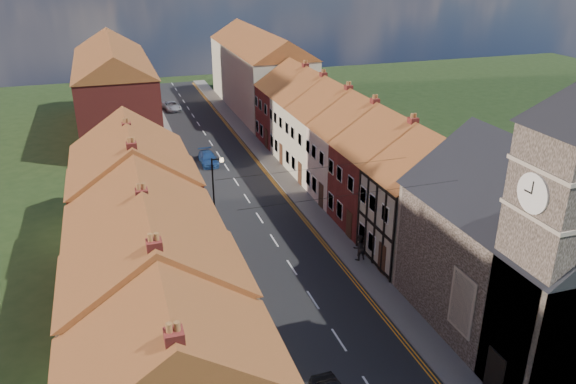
{
  "coord_description": "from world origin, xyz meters",
  "views": [
    {
      "loc": [
        -10.37,
        -16.66,
        19.26
      ],
      "look_at": [
        1.21,
        18.49,
        3.5
      ],
      "focal_mm": 35.0,
      "sensor_mm": 36.0,
      "label": 1
    }
  ],
  "objects_px": {
    "pedestrian_left": "(236,303)",
    "pedestrian_right": "(359,247)",
    "church": "(534,240)",
    "lamppost": "(215,192)",
    "car_far": "(208,158)",
    "car_distant": "(172,106)"
  },
  "relations": [
    {
      "from": "pedestrian_left",
      "to": "church",
      "type": "bearing_deg",
      "value": -38.96
    },
    {
      "from": "pedestrian_left",
      "to": "pedestrian_right",
      "type": "relative_size",
      "value": 0.98
    },
    {
      "from": "car_far",
      "to": "church",
      "type": "bearing_deg",
      "value": -71.04
    },
    {
      "from": "lamppost",
      "to": "car_far",
      "type": "bearing_deg",
      "value": 81.55
    },
    {
      "from": "church",
      "to": "lamppost",
      "type": "height_order",
      "value": "church"
    },
    {
      "from": "church",
      "to": "car_distant",
      "type": "xyz_separation_m",
      "value": [
        -11.58,
        54.39,
        -5.31
      ]
    },
    {
      "from": "church",
      "to": "pedestrian_right",
      "type": "relative_size",
      "value": 8.32
    },
    {
      "from": "lamppost",
      "to": "car_far",
      "type": "relative_size",
      "value": 1.52
    },
    {
      "from": "church",
      "to": "pedestrian_right",
      "type": "height_order",
      "value": "church"
    },
    {
      "from": "lamppost",
      "to": "car_far",
      "type": "distance_m",
      "value": 16.02
    },
    {
      "from": "car_distant",
      "to": "pedestrian_left",
      "type": "height_order",
      "value": "pedestrian_left"
    },
    {
      "from": "lamppost",
      "to": "pedestrian_right",
      "type": "height_order",
      "value": "lamppost"
    },
    {
      "from": "car_distant",
      "to": "pedestrian_right",
      "type": "height_order",
      "value": "pedestrian_right"
    },
    {
      "from": "pedestrian_right",
      "to": "church",
      "type": "bearing_deg",
      "value": 109.71
    },
    {
      "from": "pedestrian_left",
      "to": "lamppost",
      "type": "bearing_deg",
      "value": 69.69
    },
    {
      "from": "lamppost",
      "to": "pedestrian_right",
      "type": "xyz_separation_m",
      "value": [
        8.4,
        -6.57,
        -2.51
      ]
    },
    {
      "from": "lamppost",
      "to": "pedestrian_left",
      "type": "xyz_separation_m",
      "value": [
        -0.99,
        -10.33,
        -2.52
      ]
    },
    {
      "from": "church",
      "to": "car_far",
      "type": "distance_m",
      "value": 34.44
    },
    {
      "from": "lamppost",
      "to": "car_distant",
      "type": "height_order",
      "value": "lamppost"
    },
    {
      "from": "church",
      "to": "car_far",
      "type": "bearing_deg",
      "value": 108.61
    },
    {
      "from": "car_distant",
      "to": "pedestrian_right",
      "type": "bearing_deg",
      "value": -88.85
    },
    {
      "from": "car_far",
      "to": "pedestrian_left",
      "type": "distance_m",
      "value": 26.11
    }
  ]
}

